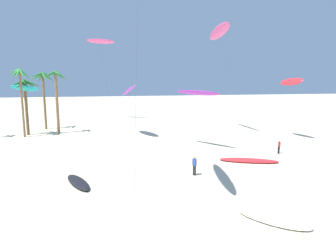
% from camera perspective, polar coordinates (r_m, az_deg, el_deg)
% --- Properties ---
extents(palm_tree_1, '(3.44, 3.52, 10.06)m').
position_cam_1_polar(palm_tree_1, '(47.49, -26.96, 8.13)').
color(palm_tree_1, olive).
rests_on(palm_tree_1, ground).
extents(palm_tree_2, '(4.78, 4.48, 8.54)m').
position_cam_1_polar(palm_tree_2, '(49.26, -26.22, 6.38)').
color(palm_tree_2, brown).
rests_on(palm_tree_2, ground).
extents(palm_tree_3, '(4.30, 4.47, 9.78)m').
position_cam_1_polar(palm_tree_3, '(53.98, -23.35, 7.86)').
color(palm_tree_3, brown).
rests_on(palm_tree_3, ground).
extents(palm_tree_4, '(3.81, 3.68, 9.88)m').
position_cam_1_polar(palm_tree_4, '(48.83, -21.14, 7.73)').
color(palm_tree_4, olive).
rests_on(palm_tree_4, ground).
extents(flying_kite_0, '(6.11, 5.64, 17.08)m').
position_cam_1_polar(flying_kite_0, '(63.97, -13.12, 15.88)').
color(flying_kite_0, '#EA5193').
rests_on(flying_kite_0, ground).
extents(flying_kite_1, '(5.20, 6.92, 7.92)m').
position_cam_1_polar(flying_kite_1, '(48.55, -26.35, 6.69)').
color(flying_kite_1, '#19B2B7').
rests_on(flying_kite_1, ground).
extents(flying_kite_2, '(2.06, 5.88, 8.86)m').
position_cam_1_polar(flying_kite_2, '(44.99, 23.02, 8.00)').
color(flying_kite_2, red).
rests_on(flying_kite_2, ground).
extents(flying_kite_3, '(2.69, 6.81, 8.21)m').
position_cam_1_polar(flying_kite_3, '(43.88, -7.67, 6.97)').
color(flying_kite_3, purple).
rests_on(flying_kite_3, ground).
extents(flying_kite_4, '(4.65, 9.17, 7.35)m').
position_cam_1_polar(flying_kite_4, '(35.87, 5.72, 6.52)').
color(flying_kite_4, purple).
rests_on(flying_kite_4, ground).
extents(flying_kite_5, '(4.47, 10.20, 17.24)m').
position_cam_1_polar(flying_kite_5, '(48.95, 9.93, 17.74)').
color(flying_kite_5, '#EA5193').
rests_on(flying_kite_5, ground).
extents(grounded_kite_0, '(2.73, 4.57, 0.33)m').
position_cam_1_polar(grounded_kite_0, '(25.17, -17.19, -10.46)').
color(grounded_kite_0, black).
rests_on(grounded_kite_0, ground).
extents(grounded_kite_1, '(4.30, 4.57, 0.26)m').
position_cam_1_polar(grounded_kite_1, '(19.50, 19.92, -16.59)').
color(grounded_kite_1, white).
rests_on(grounded_kite_1, ground).
extents(grounded_kite_2, '(6.10, 3.66, 0.31)m').
position_cam_1_polar(grounded_kite_2, '(31.45, 15.54, -6.50)').
color(grounded_kite_2, red).
rests_on(grounded_kite_2, ground).
extents(person_foreground_walker, '(0.47, 0.31, 1.61)m').
position_cam_1_polar(person_foreground_walker, '(35.81, 20.91, -3.69)').
color(person_foreground_walker, black).
rests_on(person_foreground_walker, ground).
extents(person_mid_field, '(0.38, 0.40, 1.76)m').
position_cam_1_polar(person_mid_field, '(26.06, 5.21, -7.57)').
color(person_mid_field, black).
rests_on(person_mid_field, ground).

